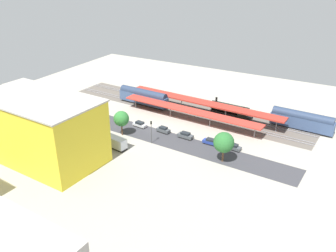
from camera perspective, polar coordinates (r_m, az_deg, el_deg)
name	(u,v)px	position (r m, az deg, el deg)	size (l,w,h in m)	color
ground_plane	(156,130)	(112.68, -1.89, -0.58)	(144.98, 144.98, 0.00)	#9E998C
rail_bed	(184,109)	(127.99, 2.52, 2.65)	(90.61, 14.19, 0.01)	#5B544C
street_asphalt	(150,134)	(109.84, -2.89, -1.31)	(90.61, 9.00, 0.01)	#38383D
track_rails	(184,109)	(127.92, 2.52, 2.72)	(90.47, 13.06, 0.12)	#9E9EA8
platform_canopy_near	(190,110)	(117.11, 3.45, 2.46)	(49.39, 7.27, 4.04)	#B73328
platform_canopy_far	(203,102)	(123.02, 5.56, 3.73)	(56.63, 7.69, 4.52)	#A82D23
locomotive	(231,110)	(124.10, 9.96, 2.49)	(14.69, 3.81, 5.36)	black
passenger_coach	(302,120)	(118.89, 20.43, 0.85)	(19.31, 4.23, 6.00)	black
freight_coach_far	(143,97)	(131.32, -3.90, 4.66)	(19.94, 4.13, 5.91)	black
parked_car_0	(233,147)	(102.39, 10.31, -3.30)	(4.47, 2.30, 1.74)	black
parked_car_1	(211,142)	(104.36, 6.79, -2.49)	(4.72, 1.99, 1.67)	black
parked_car_2	(185,136)	(107.16, 2.77, -1.52)	(4.87, 2.16, 1.86)	black
parked_car_3	(163,130)	(110.61, -0.75, -0.61)	(4.50, 2.18, 1.81)	black
parked_car_4	(140,124)	(114.68, -4.48, 0.24)	(4.74, 2.34, 1.69)	black
construction_building	(40,129)	(99.21, -19.51, -0.49)	(32.40, 17.53, 16.65)	yellow
construction_roof_slab	(35,98)	(96.07, -20.23, 4.11)	(33.00, 18.13, 0.40)	#ADA89E
box_truck_0	(66,129)	(113.30, -15.80, -0.44)	(9.61, 3.14, 3.57)	black
box_truck_1	(112,141)	(103.26, -8.86, -2.40)	(10.16, 4.07, 3.27)	black
box_truck_2	(72,132)	(111.08, -14.89, -0.89)	(9.69, 3.31, 3.46)	black
street_tree_0	(224,142)	(93.91, 8.81, -2.59)	(5.43, 5.43, 8.32)	brown
street_tree_1	(87,114)	(114.73, -12.73, 1.83)	(4.07, 4.07, 6.75)	brown
street_tree_2	(121,119)	(108.01, -7.39, 1.15)	(4.64, 4.64, 7.67)	brown
traffic_light	(151,129)	(102.63, -2.67, -0.45)	(0.50, 0.36, 6.92)	#333333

